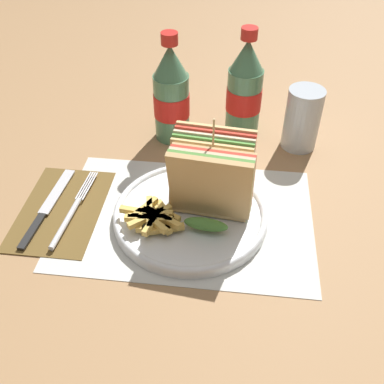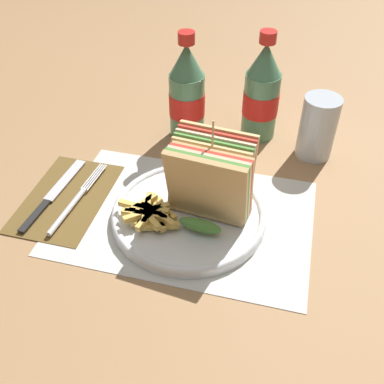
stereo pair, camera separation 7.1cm
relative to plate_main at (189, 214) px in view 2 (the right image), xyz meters
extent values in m
plane|color=#9E754C|center=(0.01, 0.02, -0.01)|extent=(4.00, 4.00, 0.00)
cube|color=silver|center=(-0.01, 0.00, -0.01)|extent=(0.41, 0.28, 0.00)
cylinder|color=white|center=(0.00, 0.00, 0.00)|extent=(0.25, 0.25, 0.01)
torus|color=white|center=(0.00, 0.00, 0.00)|extent=(0.25, 0.25, 0.01)
cube|color=tan|center=(0.03, -0.02, 0.07)|extent=(0.13, 0.05, 0.12)
cube|color=#518E3D|center=(0.03, -0.01, 0.07)|extent=(0.13, 0.05, 0.12)
cube|color=beige|center=(0.03, 0.00, 0.07)|extent=(0.13, 0.05, 0.12)
cube|color=red|center=(0.03, 0.01, 0.07)|extent=(0.13, 0.05, 0.12)
cube|color=tan|center=(0.03, 0.02, 0.07)|extent=(0.13, 0.05, 0.12)
ellipsoid|color=#518E3D|center=(0.03, -0.04, 0.02)|extent=(0.07, 0.03, 0.02)
cube|color=tan|center=(0.03, 0.01, 0.07)|extent=(0.13, 0.05, 0.12)
cube|color=#518E3D|center=(0.03, 0.02, 0.07)|extent=(0.13, 0.05, 0.12)
cube|color=beige|center=(0.03, 0.03, 0.07)|extent=(0.13, 0.05, 0.12)
cube|color=red|center=(0.03, 0.03, 0.07)|extent=(0.13, 0.05, 0.12)
cube|color=tan|center=(0.03, 0.04, 0.07)|extent=(0.13, 0.05, 0.12)
ellipsoid|color=#518E3D|center=(0.03, 0.01, 0.02)|extent=(0.07, 0.03, 0.02)
cylinder|color=tan|center=(0.03, 0.01, 0.09)|extent=(0.00, 0.00, 0.16)
cube|color=#E0B756|center=(-0.03, -0.05, 0.01)|extent=(0.06, 0.03, 0.01)
cube|color=#E0B756|center=(-0.04, -0.01, 0.01)|extent=(0.04, 0.04, 0.01)
cube|color=#E0B756|center=(-0.07, -0.04, 0.01)|extent=(0.01, 0.05, 0.01)
cube|color=#E0B756|center=(-0.04, -0.02, 0.01)|extent=(0.06, 0.04, 0.01)
cube|color=#E0B756|center=(-0.04, -0.03, 0.01)|extent=(0.04, 0.05, 0.01)
cube|color=#E0B756|center=(-0.06, -0.04, 0.02)|extent=(0.06, 0.06, 0.01)
cube|color=#E0B756|center=(-0.04, -0.04, 0.02)|extent=(0.06, 0.04, 0.01)
cube|color=#E0B756|center=(-0.05, -0.03, 0.02)|extent=(0.05, 0.01, 0.01)
cube|color=#E0B756|center=(-0.05, -0.04, 0.02)|extent=(0.02, 0.06, 0.01)
cube|color=#E0B756|center=(-0.08, -0.03, 0.02)|extent=(0.06, 0.02, 0.01)
cube|color=#E0B756|center=(-0.07, -0.02, 0.02)|extent=(0.04, 0.05, 0.01)
cube|color=#E0B756|center=(-0.05, -0.04, 0.02)|extent=(0.05, 0.05, 0.01)
cube|color=#E0B756|center=(-0.06, -0.03, 0.02)|extent=(0.02, 0.07, 0.01)
cube|color=#E0B756|center=(-0.06, -0.04, 0.02)|extent=(0.06, 0.01, 0.01)
cube|color=#E0B756|center=(-0.06, -0.04, 0.02)|extent=(0.07, 0.01, 0.01)
cube|color=brown|center=(-0.21, 0.00, -0.01)|extent=(0.13, 0.21, 0.00)
cylinder|color=silver|center=(-0.19, -0.04, 0.00)|extent=(0.02, 0.11, 0.01)
cylinder|color=silver|center=(-0.19, 0.05, 0.00)|extent=(0.01, 0.07, 0.00)
cylinder|color=silver|center=(-0.19, 0.05, 0.00)|extent=(0.01, 0.07, 0.00)
cylinder|color=silver|center=(-0.18, 0.05, 0.00)|extent=(0.01, 0.07, 0.00)
cylinder|color=silver|center=(-0.18, 0.05, 0.00)|extent=(0.01, 0.07, 0.00)
cube|color=black|center=(-0.24, -0.06, 0.00)|extent=(0.02, 0.08, 0.00)
cube|color=silver|center=(-0.23, 0.03, 0.00)|extent=(0.03, 0.12, 0.00)
cylinder|color=#4C7F5B|center=(-0.06, 0.23, 0.06)|extent=(0.07, 0.07, 0.13)
cylinder|color=red|center=(-0.06, 0.23, 0.06)|extent=(0.07, 0.07, 0.05)
cone|color=#4C7F5B|center=(-0.06, 0.23, 0.15)|extent=(0.06, 0.06, 0.06)
cylinder|color=red|center=(-0.06, 0.23, 0.19)|extent=(0.03, 0.03, 0.02)
cylinder|color=#4C7F5B|center=(0.07, 0.27, 0.06)|extent=(0.07, 0.07, 0.13)
cylinder|color=red|center=(0.07, 0.27, 0.06)|extent=(0.07, 0.07, 0.05)
cone|color=#4C7F5B|center=(0.07, 0.27, 0.15)|extent=(0.06, 0.06, 0.06)
cylinder|color=red|center=(0.07, 0.27, 0.19)|extent=(0.03, 0.03, 0.02)
cylinder|color=silver|center=(0.18, 0.23, 0.05)|extent=(0.07, 0.07, 0.12)
cylinder|color=black|center=(0.18, 0.23, 0.01)|extent=(0.06, 0.06, 0.04)
camera|label=1|loc=(0.06, -0.51, 0.50)|focal=42.00mm
camera|label=2|loc=(0.13, -0.50, 0.50)|focal=42.00mm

